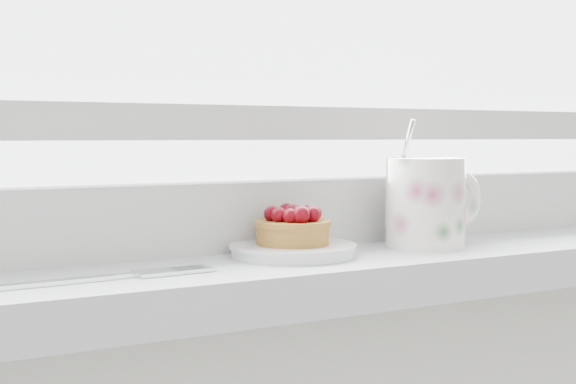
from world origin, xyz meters
TOP-DOWN VIEW (x-y plane):
  - saucer at (-0.00, 1.90)m, footprint 0.12×0.12m
  - raspberry_tart at (-0.00, 1.90)m, footprint 0.07×0.07m
  - floral_mug at (0.15, 1.89)m, footprint 0.12×0.09m
  - fork at (-0.21, 1.86)m, footprint 0.22×0.03m

SIDE VIEW (x-z plane):
  - fork at x=-0.21m, z-range 0.94..0.94m
  - saucer at x=0.00m, z-range 0.94..0.95m
  - raspberry_tart at x=0.00m, z-range 0.95..0.99m
  - floral_mug at x=0.15m, z-range 0.92..1.06m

